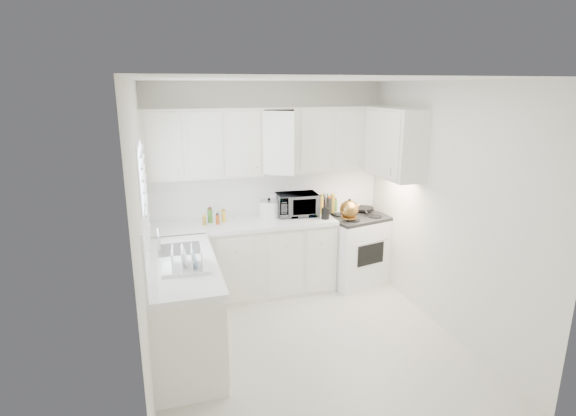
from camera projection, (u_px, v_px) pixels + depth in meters
name	position (u px, v px, depth m)	size (l,w,h in m)	color
floor	(307.00, 343.00, 4.60)	(3.20, 3.20, 0.00)	beige
ceiling	(311.00, 79.00, 3.91)	(3.20, 3.20, 0.00)	white
wall_back	(268.00, 186.00, 5.74)	(3.00, 3.00, 0.00)	silver
wall_front	(393.00, 294.00, 2.77)	(3.00, 3.00, 0.00)	silver
wall_left	(144.00, 236.00, 3.85)	(3.20, 3.20, 0.00)	silver
wall_right	(445.00, 210.00, 4.66)	(3.20, 3.20, 0.00)	silver
window_blinds	(144.00, 198.00, 4.11)	(0.06, 0.96, 1.06)	white
lower_cabinets_back	(244.00, 260.00, 5.58)	(2.22, 0.60, 0.90)	silver
lower_cabinets_left	(184.00, 310.00, 4.34)	(0.60, 1.60, 0.90)	silver
countertop_back	(244.00, 224.00, 5.44)	(2.24, 0.64, 0.05)	white
countertop_left	(182.00, 264.00, 4.21)	(0.64, 1.62, 0.05)	white
backsplash_back	(268.00, 192.00, 5.75)	(2.98, 0.02, 0.55)	white
backsplash_left	(146.00, 237.00, 4.05)	(0.02, 1.60, 0.55)	white
upper_cabinets_back	(271.00, 173.00, 5.53)	(3.00, 0.33, 0.80)	silver
upper_cabinets_right	(393.00, 177.00, 5.32)	(0.33, 0.90, 0.80)	silver
sink	(179.00, 238.00, 4.50)	(0.42, 0.38, 0.30)	gray
stove	(356.00, 240.00, 5.91)	(0.76, 0.62, 1.17)	white
tea_kettle	(349.00, 208.00, 5.58)	(0.29, 0.25, 0.27)	olive
frying_pan	(364.00, 208.00, 6.00)	(0.26, 0.44, 0.04)	black
microwave	(297.00, 202.00, 5.67)	(0.51, 0.28, 0.35)	gray
rice_cooker	(269.00, 208.00, 5.60)	(0.25, 0.25, 0.25)	white
paper_towel	(275.00, 204.00, 5.73)	(0.12, 0.12, 0.27)	white
utensil_crock	(326.00, 206.00, 5.52)	(0.11, 0.11, 0.33)	black
dish_rack	(186.00, 258.00, 3.99)	(0.42, 0.32, 0.23)	white
spice_left_0	(204.00, 217.00, 5.41)	(0.06, 0.06, 0.13)	olive
spice_left_1	(211.00, 218.00, 5.35)	(0.06, 0.06, 0.13)	#417C29
spice_left_2	(216.00, 216.00, 5.45)	(0.06, 0.06, 0.13)	#B14817
spice_left_3	(223.00, 217.00, 5.39)	(0.06, 0.06, 0.13)	yellow
sauce_right_0	(314.00, 205.00, 5.83)	(0.06, 0.06, 0.19)	#B14817
sauce_right_1	(320.00, 206.00, 5.79)	(0.06, 0.06, 0.19)	yellow
sauce_right_2	(322.00, 204.00, 5.86)	(0.06, 0.06, 0.19)	#552518
sauce_right_3	(328.00, 205.00, 5.82)	(0.06, 0.06, 0.19)	black
sauce_right_4	(330.00, 204.00, 5.89)	(0.06, 0.06, 0.19)	olive
sauce_right_5	(336.00, 205.00, 5.85)	(0.06, 0.06, 0.19)	#417C29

